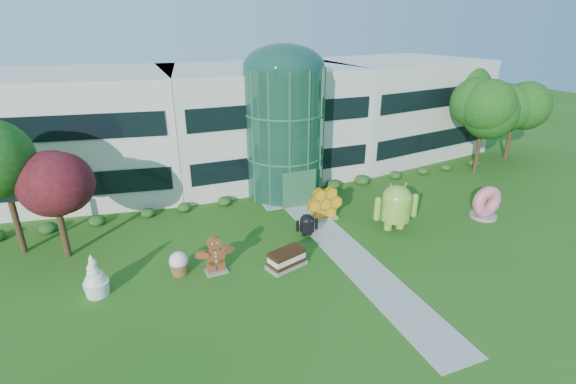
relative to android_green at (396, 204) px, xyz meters
name	(u,v)px	position (x,y,z in m)	size (l,w,h in m)	color
ground	(361,267)	(-4.47, -3.27, -1.79)	(140.00, 140.00, 0.00)	#215114
building	(260,120)	(-4.47, 14.73, 2.86)	(46.00, 15.00, 9.30)	beige
atrium	(284,133)	(-4.47, 8.73, 3.11)	(6.00, 6.00, 9.80)	#194738
walkway	(344,250)	(-4.47, -1.27, -1.77)	(2.40, 20.00, 0.04)	#9E9E93
tree_red	(58,210)	(-19.97, 4.23, 1.21)	(4.00, 4.00, 6.00)	#3F0C14
trees_backdrop	(280,139)	(-4.47, 9.73, 2.41)	(52.00, 8.00, 8.40)	#1A4511
android_green	(396,204)	(0.00, 0.00, 0.00)	(3.16, 2.11, 3.59)	#7FAF38
android_black	(307,223)	(-5.82, 1.28, -0.93)	(1.52, 1.02, 1.73)	black
donut	(486,202)	(6.89, -0.89, -0.60)	(2.29, 1.10, 2.38)	#E25676
gingerbread	(215,254)	(-12.22, -0.71, -0.68)	(2.40, 0.92, 2.22)	brown
ice_cream_sandwich	(287,259)	(-8.40, -1.65, -1.29)	(2.26, 1.13, 1.01)	black
honeycomb	(325,205)	(-3.68, 3.07, -0.73)	(2.71, 0.97, 2.13)	#FF9D19
froyo	(94,275)	(-18.27, -0.52, -0.64)	(1.35, 1.35, 2.31)	white
cupcake	(179,263)	(-14.12, -0.12, -1.13)	(1.11, 1.11, 1.33)	white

